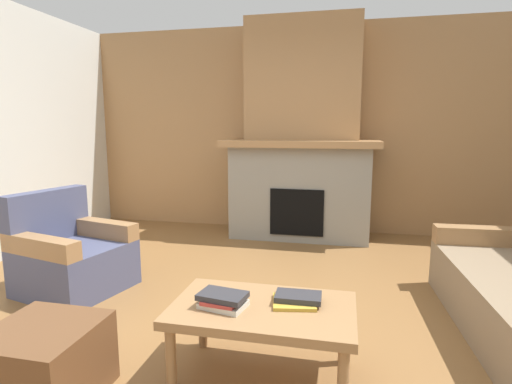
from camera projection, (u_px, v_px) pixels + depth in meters
ground at (256, 336)px, 2.72m from camera, size 9.00×9.00×0.00m
wall_back_wood_panel at (305, 130)px, 5.40m from camera, size 6.00×0.12×2.70m
fireplace at (301, 145)px, 5.06m from camera, size 1.90×0.82×2.70m
armchair at (71, 256)px, 3.46m from camera, size 0.91×0.91×0.85m
coffee_table at (263, 315)px, 2.21m from camera, size 1.00×0.60×0.43m
ottoman at (44, 364)px, 2.06m from camera, size 0.52×0.52×0.40m
book_stack_near_edge at (223, 300)px, 2.18m from camera, size 0.28×0.21×0.08m
book_stack_center at (296, 299)px, 2.23m from camera, size 0.28×0.24×0.05m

